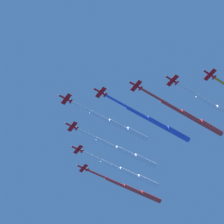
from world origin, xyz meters
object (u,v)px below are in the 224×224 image
at_px(jet_port_mid, 193,118).
at_px(jet_starboard_mid, 131,174).
at_px(jet_starboard_inner, 128,153).
at_px(jet_lead, 120,126).
at_px(jet_starboard_outer, 134,190).
at_px(jet_port_inner, 160,124).

height_order(jet_port_mid, jet_starboard_mid, jet_port_mid).
xyz_separation_m(jet_starboard_inner, jet_starboard_mid, (-17.10, -13.31, -0.02)).
height_order(jet_lead, jet_starboard_outer, jet_lead).
xyz_separation_m(jet_starboard_inner, jet_port_mid, (-8.36, 48.77, 2.85)).
distance_m(jet_starboard_mid, jet_starboard_outer, 21.35).
height_order(jet_port_mid, jet_starboard_outer, jet_port_mid).
height_order(jet_lead, jet_starboard_inner, jet_lead).
bearing_deg(jet_starboard_mid, jet_port_inner, 65.68).
bearing_deg(jet_port_inner, jet_lead, -46.89).
distance_m(jet_starboard_inner, jet_starboard_mid, 21.67).
distance_m(jet_port_inner, jet_port_mid, 21.19).
bearing_deg(jet_starboard_mid, jet_port_mid, 81.99).
bearing_deg(jet_starboard_outer, jet_lead, 35.50).
bearing_deg(jet_port_mid, jet_lead, -52.02).
distance_m(jet_lead, jet_starboard_outer, 66.42).
relative_size(jet_lead, jet_starboard_outer, 0.90).
relative_size(jet_starboard_inner, jet_starboard_outer, 0.97).
bearing_deg(jet_port_mid, jet_starboard_inner, -80.27).
xyz_separation_m(jet_lead, jet_starboard_outer, (-54.07, -38.57, -0.14)).
bearing_deg(jet_lead, jet_starboard_mid, -145.12).
bearing_deg(jet_starboard_outer, jet_starboard_mid, 36.84).
bearing_deg(jet_port_inner, jet_starboard_outer, -123.03).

